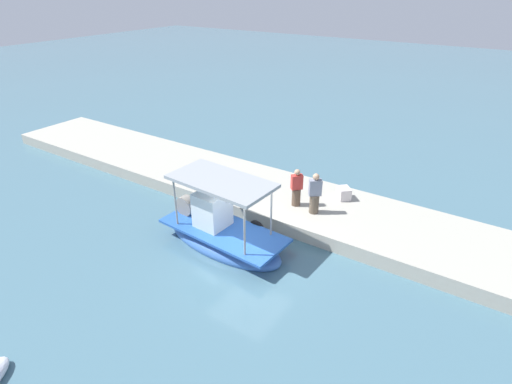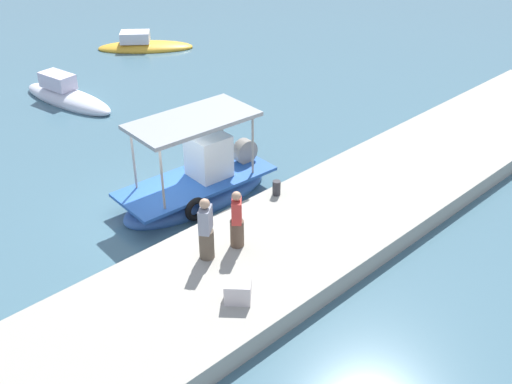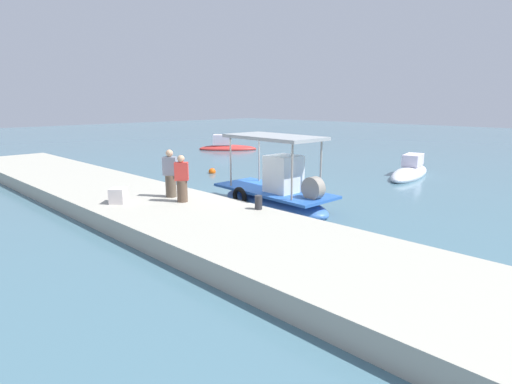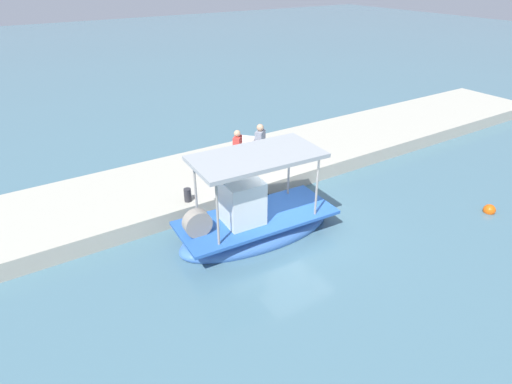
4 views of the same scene
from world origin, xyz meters
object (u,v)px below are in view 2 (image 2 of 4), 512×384
fisherman_by_crate (237,222)px  mooring_bollard (277,188)px  fisherman_near_bollard (206,232)px  moored_boat_far (144,46)px  cargo_crate (238,291)px  moored_boat_mid (67,97)px  main_fishing_boat (199,184)px

fisherman_by_crate → mooring_bollard: fisherman_by_crate is taller
fisherman_near_bollard → moored_boat_far: (9.78, 16.93, -1.22)m
fisherman_by_crate → cargo_crate: size_ratio=2.68×
fisherman_near_bollard → fisherman_by_crate: (0.89, -0.15, -0.05)m
mooring_bollard → moored_boat_mid: (-0.26, 12.15, -0.57)m
main_fishing_boat → cargo_crate: main_fishing_boat is taller
fisherman_near_bollard → cargo_crate: (-0.54, -1.75, -0.52)m
mooring_bollard → cargo_crate: 4.84m
main_fishing_boat → fisherman_near_bollard: (-2.27, -3.12, 0.86)m
main_fishing_boat → fisherman_by_crate: 3.64m
cargo_crate → moored_boat_mid: size_ratio=0.11×
cargo_crate → moored_boat_far: bearing=61.1°
main_fishing_boat → mooring_bollard: bearing=-61.1°
main_fishing_boat → cargo_crate: 5.64m
fisherman_by_crate → moored_boat_far: size_ratio=0.33×
mooring_bollard → cargo_crate: (-4.01, -2.71, 0.03)m
main_fishing_boat → mooring_bollard: (1.20, -2.17, 0.30)m
cargo_crate → moored_boat_far: 21.36m
fisherman_near_bollard → moored_boat_far: fisherman_near_bollard is taller
fisherman_near_bollard → fisherman_by_crate: bearing=-9.4°
main_fishing_boat → fisherman_near_bollard: 3.95m
moored_boat_mid → mooring_bollard: bearing=-88.8°
moored_boat_far → fisherman_by_crate: bearing=-117.5°
mooring_bollard → cargo_crate: cargo_crate is taller
mooring_bollard → cargo_crate: size_ratio=0.75×
cargo_crate → mooring_bollard: bearing=34.1°
main_fishing_boat → moored_boat_mid: main_fishing_boat is taller
fisherman_by_crate → cargo_crate: bearing=-131.8°
mooring_bollard → cargo_crate: bearing=-145.9°
main_fishing_boat → fisherman_by_crate: size_ratio=3.22×
fisherman_by_crate → moored_boat_mid: bearing=80.1°
fisherman_near_bollard → mooring_bollard: bearing=15.4°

